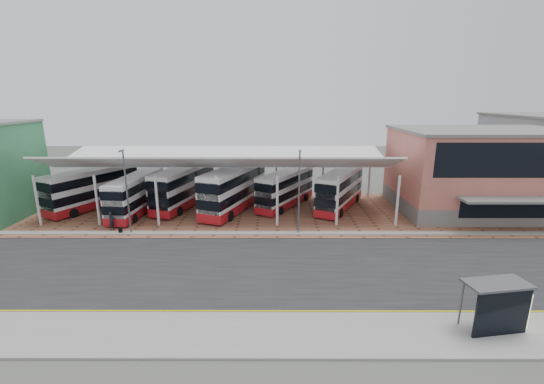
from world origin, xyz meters
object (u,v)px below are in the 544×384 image
at_px(bus_1, 136,195).
at_px(bus_4, 286,189).
at_px(bus_2, 184,187).
at_px(bus_3, 234,189).
at_px(terminal, 481,170).
at_px(bus_shelter, 504,302).
at_px(bus_0, 93,189).
at_px(bus_5, 340,190).
at_px(pedestrian, 112,221).

xyz_separation_m(bus_1, bus_4, (16.65, 2.77, -0.04)).
relative_size(bus_2, bus_3, 0.95).
relative_size(terminal, bus_shelter, 5.01).
bearing_deg(bus_shelter, terminal, 55.14).
relative_size(terminal, bus_1, 1.76).
bearing_deg(bus_2, bus_4, 15.06).
height_order(bus_0, bus_shelter, bus_0).
relative_size(bus_0, bus_1, 1.05).
distance_m(bus_0, bus_3, 16.59).
bearing_deg(bus_1, bus_4, 14.78).
height_order(bus_4, bus_5, bus_5).
bearing_deg(terminal, bus_3, -179.77).
relative_size(bus_2, bus_4, 1.17).
distance_m(bus_1, bus_2, 5.41).
distance_m(terminal, bus_3, 27.92).
distance_m(bus_5, bus_shelter, 23.77).
relative_size(bus_0, pedestrian, 6.12).
distance_m(terminal, bus_2, 34.06).
xyz_separation_m(terminal, bus_2, (-33.96, 1.43, -2.29)).
relative_size(bus_5, pedestrian, 5.86).
distance_m(bus_2, bus_4, 12.04).
xyz_separation_m(bus_3, bus_4, (5.92, 1.50, -0.38)).
bearing_deg(terminal, bus_shelter, -115.71).
bearing_deg(terminal, bus_0, 179.12).
height_order(terminal, bus_3, terminal).
xyz_separation_m(bus_2, bus_5, (18.33, -0.78, -0.15)).
bearing_deg(bus_5, bus_1, -147.63).
bearing_deg(bus_5, terminal, 24.94).
height_order(bus_2, bus_3, bus_3).
bearing_deg(pedestrian, bus_2, -11.35).
xyz_separation_m(bus_5, bus_shelter, (4.72, -23.29, -0.35)).
xyz_separation_m(bus_0, pedestrian, (5.29, -7.50, -1.37)).
xyz_separation_m(bus_0, bus_3, (16.57, -0.79, 0.18)).
relative_size(bus_5, bus_shelter, 2.86).
relative_size(bus_4, pedestrian, 5.51).
height_order(bus_1, pedestrian, bus_1).
bearing_deg(bus_3, terminal, 20.55).
bearing_deg(bus_4, bus_1, -140.20).
distance_m(bus_1, bus_shelter, 34.90).
bearing_deg(bus_shelter, pedestrian, 141.55).
height_order(bus_0, bus_3, bus_3).
height_order(bus_0, pedestrian, bus_0).
bearing_deg(bus_0, bus_3, 24.70).
distance_m(bus_1, bus_3, 10.81).
bearing_deg(bus_2, terminal, 12.85).
bearing_deg(bus_4, bus_3, -135.46).
relative_size(terminal, bus_5, 1.75).
bearing_deg(bus_4, pedestrian, -124.15).
height_order(bus_0, bus_4, bus_0).
height_order(bus_5, bus_shelter, bus_5).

